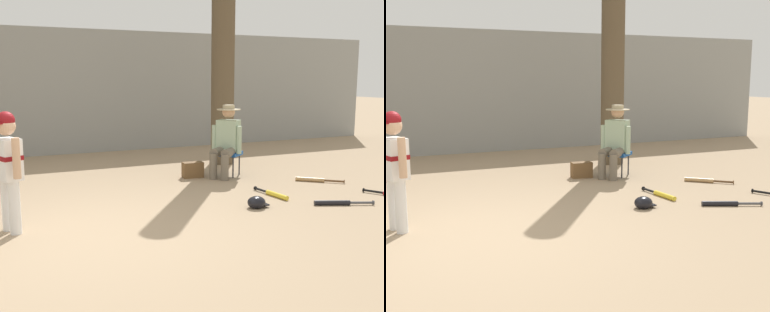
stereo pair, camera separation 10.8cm
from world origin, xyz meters
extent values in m
plane|color=#9E8466|center=(0.00, 0.00, 0.00)|extent=(60.00, 60.00, 0.00)
cube|color=gray|center=(0.00, 5.85, 1.34)|extent=(18.00, 0.36, 2.69)
cylinder|color=brown|center=(3.40, 3.31, 2.33)|extent=(0.44, 0.44, 4.66)
cone|color=brown|center=(3.40, 3.31, 0.00)|extent=(0.69, 0.69, 0.27)
cylinder|color=white|center=(-0.62, 0.45, 0.29)|extent=(0.12, 0.12, 0.58)
cylinder|color=white|center=(-0.69, 0.62, 0.29)|extent=(0.12, 0.12, 0.58)
cube|color=white|center=(-0.66, 0.54, 0.80)|extent=(0.29, 0.35, 0.44)
cube|color=maroon|center=(-0.66, 0.54, 0.82)|extent=(0.31, 0.36, 0.05)
sphere|color=tan|center=(-0.66, 0.54, 1.15)|extent=(0.20, 0.20, 0.20)
sphere|color=maroon|center=(-0.66, 0.54, 1.21)|extent=(0.19, 0.19, 0.19)
cylinder|color=tan|center=(-0.59, 0.31, 0.84)|extent=(0.10, 0.10, 0.42)
cube|color=#194C9E|center=(2.93, 2.22, 0.38)|extent=(0.56, 0.56, 0.06)
cylinder|color=#333338|center=(2.91, 2.01, 0.19)|extent=(0.02, 0.02, 0.38)
cylinder|color=#333338|center=(2.72, 2.24, 0.19)|extent=(0.02, 0.02, 0.38)
cylinder|color=#333338|center=(3.14, 2.20, 0.19)|extent=(0.02, 0.02, 0.38)
cylinder|color=#333338|center=(2.95, 2.43, 0.19)|extent=(0.02, 0.02, 0.38)
cylinder|color=#6B6051|center=(2.68, 1.89, 0.21)|extent=(0.13, 0.13, 0.43)
cylinder|color=#6B6051|center=(2.56, 2.04, 0.21)|extent=(0.13, 0.13, 0.43)
cylinder|color=#6B6051|center=(2.84, 2.01, 0.43)|extent=(0.40, 0.37, 0.15)
cylinder|color=#6B6051|center=(2.71, 2.17, 0.43)|extent=(0.40, 0.37, 0.15)
cube|color=#99B293|center=(2.93, 2.22, 0.69)|extent=(0.41, 0.43, 0.52)
cylinder|color=#99B293|center=(3.01, 2.00, 0.63)|extent=(0.13, 0.13, 0.46)
cylinder|color=#99B293|center=(2.73, 2.34, 0.63)|extent=(0.13, 0.13, 0.46)
sphere|color=tan|center=(2.93, 2.22, 1.09)|extent=(0.22, 0.22, 0.22)
cylinder|color=tan|center=(2.93, 2.22, 1.12)|extent=(0.40, 0.40, 0.02)
cylinder|color=tan|center=(2.93, 2.22, 1.16)|extent=(0.20, 0.20, 0.09)
cube|color=brown|center=(2.31, 2.31, 0.13)|extent=(0.36, 0.22, 0.26)
cylinder|color=tan|center=(3.89, 1.23, 0.03)|extent=(0.38, 0.35, 0.07)
cylinder|color=brown|center=(4.17, 0.98, 0.03)|extent=(0.25, 0.22, 0.03)
cylinder|color=brown|center=(4.28, 0.88, 0.03)|extent=(0.05, 0.05, 0.06)
cylinder|color=yellow|center=(2.81, 0.60, 0.03)|extent=(0.11, 0.43, 0.07)
cylinder|color=black|center=(2.78, 0.95, 0.03)|extent=(0.06, 0.28, 0.03)
cylinder|color=black|center=(2.77, 1.09, 0.03)|extent=(0.06, 0.02, 0.06)
cylinder|color=black|center=(3.23, -0.05, 0.03)|extent=(0.45, 0.25, 0.07)
cylinder|color=#4C4C51|center=(3.59, -0.20, 0.03)|extent=(0.30, 0.15, 0.03)
cylinder|color=#4C4C51|center=(3.73, -0.26, 0.03)|extent=(0.04, 0.06, 0.06)
cylinder|color=black|center=(4.20, 0.20, 0.03)|extent=(0.16, 0.27, 0.03)
cylinder|color=black|center=(4.14, 0.33, 0.03)|extent=(0.06, 0.04, 0.06)
ellipsoid|color=black|center=(2.27, 0.26, 0.07)|extent=(0.24, 0.22, 0.16)
cube|color=black|center=(2.38, 0.26, 0.03)|extent=(0.10, 0.12, 0.02)
camera|label=1|loc=(-0.95, -4.76, 1.65)|focal=44.48mm
camera|label=2|loc=(-0.85, -4.80, 1.65)|focal=44.48mm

